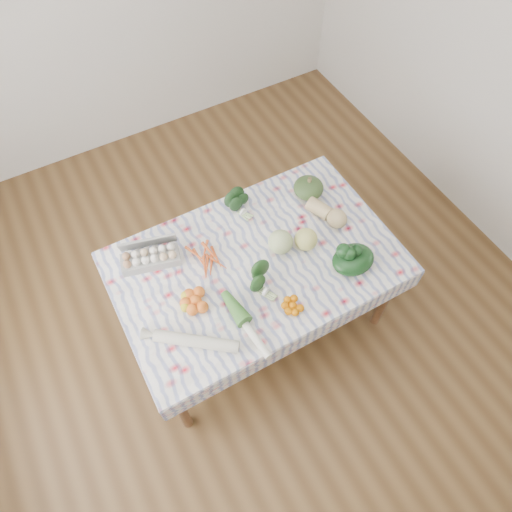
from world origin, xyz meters
The scene contains 16 objects.
ground centered at (0.00, 0.00, 0.00)m, with size 4.50×4.50×0.00m, color #52371C.
dining_table centered at (0.00, 0.00, 0.68)m, with size 1.60×1.00×0.75m.
tablecloth centered at (0.00, 0.00, 0.76)m, with size 1.66×1.06×0.01m, color white.
egg_carton centered at (-0.54, 0.29, 0.81)m, with size 0.34×0.14×0.09m, color gray.
carrot_bunch centered at (-0.25, 0.15, 0.78)m, with size 0.20×0.18×0.04m, color orange.
kale_bunch centered at (0.08, 0.38, 0.83)m, with size 0.15×0.13×0.13m, color #173516.
kabocha_squash centered at (0.54, 0.29, 0.83)m, with size 0.19×0.19×0.13m, color #354E24.
cabbage centered at (0.17, 0.01, 0.84)m, with size 0.15×0.15×0.15m, color #AEC17D.
butternut_squash centered at (0.54, 0.07, 0.82)m, with size 0.12×0.26×0.12m, color tan.
orange_cluster centered at (-0.43, -0.08, 0.80)m, with size 0.22×0.22×0.07m, color orange.
broccoli centered at (-0.08, -0.18, 0.82)m, with size 0.15×0.15×0.11m, color #1E461A.
mandarin_cluster centered at (0.03, -0.36, 0.78)m, with size 0.15×0.15×0.05m, color orange.
grapefruit centered at (0.31, -0.05, 0.83)m, with size 0.14×0.14×0.14m, color #CECD67.
spinach_bag centered at (0.48, -0.29, 0.82)m, with size 0.26×0.21×0.11m, color black.
daikon centered at (-0.52, -0.30, 0.80)m, with size 0.07×0.07×0.47m, color beige.
leek centered at (-0.25, -0.34, 0.79)m, with size 0.05×0.05×0.42m, color white.
Camera 1 is at (-0.69, -1.25, 3.03)m, focal length 32.00 mm.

